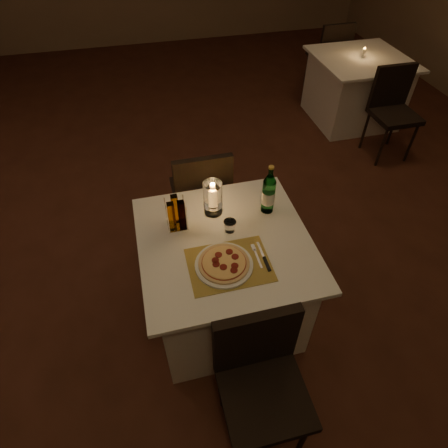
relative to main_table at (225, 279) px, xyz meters
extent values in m
cube|color=#4B2318|center=(-0.26, 0.48, -0.38)|extent=(8.00, 10.00, 0.02)
cube|color=white|center=(0.00, 0.00, -0.02)|extent=(0.88, 0.88, 0.71)
cube|color=white|center=(0.00, 0.00, 0.35)|extent=(1.00, 1.00, 0.03)
cube|color=black|center=(0.00, -0.80, 0.09)|extent=(0.42, 0.42, 0.05)
cube|color=black|center=(0.00, -0.61, 0.32)|extent=(0.42, 0.05, 0.42)
cylinder|color=black|center=(0.17, -0.97, -0.15)|extent=(0.03, 0.03, 0.44)
cylinder|color=black|center=(-0.17, -0.63, -0.15)|extent=(0.03, 0.03, 0.44)
cylinder|color=black|center=(0.17, -0.63, -0.15)|extent=(0.03, 0.03, 0.44)
cube|color=black|center=(0.00, 0.80, 0.09)|extent=(0.42, 0.42, 0.05)
cube|color=black|center=(0.00, 0.61, 0.32)|extent=(0.42, 0.05, 0.42)
cylinder|color=black|center=(0.17, 0.97, -0.15)|extent=(0.03, 0.03, 0.44)
cylinder|color=black|center=(-0.17, 0.97, -0.15)|extent=(0.03, 0.03, 0.44)
cylinder|color=black|center=(0.17, 0.63, -0.15)|extent=(0.03, 0.03, 0.44)
cylinder|color=black|center=(-0.17, 0.63, -0.15)|extent=(0.03, 0.03, 0.44)
cube|color=#A88B3A|center=(-0.02, -0.18, 0.37)|extent=(0.45, 0.34, 0.00)
cylinder|color=white|center=(-0.05, -0.18, 0.38)|extent=(0.32, 0.32, 0.01)
cylinder|color=#D8B77F|center=(-0.05, -0.18, 0.39)|extent=(0.28, 0.28, 0.01)
cylinder|color=maroon|center=(-0.05, -0.18, 0.40)|extent=(0.24, 0.24, 0.00)
cylinder|color=#EACC7F|center=(-0.05, -0.18, 0.40)|extent=(0.24, 0.24, 0.00)
cylinder|color=maroon|center=(0.02, -0.16, 0.40)|extent=(0.04, 0.04, 0.00)
cylinder|color=maroon|center=(0.00, -0.12, 0.40)|extent=(0.04, 0.04, 0.00)
cylinder|color=maroon|center=(-0.07, -0.13, 0.40)|extent=(0.04, 0.04, 0.00)
cylinder|color=maroon|center=(-0.09, -0.16, 0.40)|extent=(0.04, 0.04, 0.00)
cylinder|color=maroon|center=(-0.10, -0.19, 0.40)|extent=(0.04, 0.04, 0.00)
cylinder|color=maroon|center=(-0.06, -0.22, 0.40)|extent=(0.04, 0.04, 0.00)
cylinder|color=maroon|center=(-0.01, -0.25, 0.40)|extent=(0.04, 0.04, 0.00)
cylinder|color=maroon|center=(0.00, -0.22, 0.40)|extent=(0.04, 0.04, 0.00)
cube|color=silver|center=(0.14, -0.18, 0.37)|extent=(0.01, 0.14, 0.00)
cube|color=silver|center=(0.14, -0.10, 0.37)|extent=(0.02, 0.05, 0.00)
cube|color=black|center=(0.18, -0.23, 0.38)|extent=(0.02, 0.10, 0.01)
cube|color=silver|center=(0.18, -0.12, 0.37)|extent=(0.01, 0.12, 0.00)
cylinder|color=#5FB06D|center=(0.32, 0.19, 0.48)|extent=(0.08, 0.08, 0.23)
cylinder|color=#5FB06D|center=(0.32, 0.19, 0.67)|extent=(0.03, 0.03, 0.04)
cylinder|color=gold|center=(0.32, 0.19, 0.70)|extent=(0.03, 0.03, 0.01)
cylinder|color=silver|center=(0.32, 0.19, 0.47)|extent=(0.08, 0.08, 0.09)
cylinder|color=white|center=(-0.01, 0.26, 0.37)|extent=(0.11, 0.11, 0.01)
cylinder|color=white|center=(-0.01, 0.26, 0.40)|extent=(0.02, 0.02, 0.05)
cylinder|color=white|center=(-0.01, 0.26, 0.51)|extent=(0.12, 0.12, 0.17)
cylinder|color=white|center=(-0.01, 0.26, 0.49)|extent=(0.03, 0.03, 0.13)
ellipsoid|color=orange|center=(-0.01, 0.26, 0.57)|extent=(0.02, 0.02, 0.03)
cube|color=white|center=(-0.25, 0.20, 0.37)|extent=(0.12, 0.12, 0.01)
cylinder|color=white|center=(-0.30, 0.14, 0.46)|extent=(0.01, 0.01, 0.18)
cylinder|color=white|center=(-0.19, 0.14, 0.46)|extent=(0.01, 0.01, 0.18)
cylinder|color=white|center=(-0.30, 0.25, 0.46)|extent=(0.01, 0.01, 0.18)
cylinder|color=white|center=(-0.19, 0.25, 0.46)|extent=(0.01, 0.01, 0.18)
cube|color=#BF8C33|center=(-0.28, 0.17, 0.47)|extent=(0.04, 0.04, 0.20)
cube|color=#3F1E14|center=(-0.22, 0.17, 0.47)|extent=(0.04, 0.04, 0.20)
cube|color=#BF8C33|center=(-0.25, 0.23, 0.47)|extent=(0.04, 0.04, 0.20)
cube|color=white|center=(2.14, 2.29, -0.02)|extent=(0.88, 0.88, 0.71)
cube|color=white|center=(2.14, 2.29, 0.35)|extent=(1.00, 1.00, 0.03)
cube|color=black|center=(2.14, 1.49, 0.09)|extent=(0.42, 0.42, 0.05)
cube|color=black|center=(2.14, 1.68, 0.32)|extent=(0.42, 0.05, 0.42)
cylinder|color=black|center=(1.97, 1.32, -0.15)|extent=(0.03, 0.03, 0.44)
cylinder|color=black|center=(2.31, 1.32, -0.15)|extent=(0.03, 0.03, 0.44)
cylinder|color=black|center=(1.97, 1.66, -0.15)|extent=(0.03, 0.03, 0.44)
cylinder|color=black|center=(2.31, 1.66, -0.15)|extent=(0.03, 0.03, 0.44)
cube|color=black|center=(2.14, 3.09, 0.09)|extent=(0.42, 0.42, 0.05)
cube|color=black|center=(2.14, 2.91, 0.32)|extent=(0.42, 0.05, 0.42)
cylinder|color=black|center=(2.31, 3.26, -0.15)|extent=(0.03, 0.03, 0.44)
cylinder|color=black|center=(1.97, 3.26, -0.15)|extent=(0.03, 0.03, 0.44)
cylinder|color=black|center=(2.31, 2.92, -0.15)|extent=(0.03, 0.03, 0.44)
cylinder|color=black|center=(1.97, 2.92, -0.15)|extent=(0.03, 0.03, 0.44)
cylinder|color=white|center=(2.14, 2.29, 0.41)|extent=(0.03, 0.03, 0.09)
ellipsoid|color=orange|center=(2.14, 2.29, 0.46)|extent=(0.01, 0.01, 0.02)
camera|label=1|loc=(-0.36, -1.43, 1.98)|focal=30.00mm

